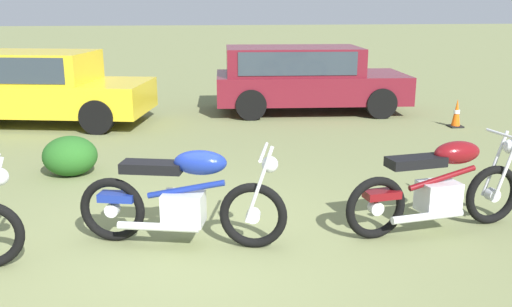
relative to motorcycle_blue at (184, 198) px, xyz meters
The scene contains 7 objects.
ground_plane 0.50m from the motorcycle_blue, 81.31° to the right, with size 120.00×120.00×0.00m, color olive.
motorcycle_blue is the anchor object (origin of this frame).
motorcycle_maroon 2.65m from the motorcycle_blue, ahead, with size 2.06×0.73×1.02m.
car_yellow 6.87m from the motorcycle_blue, 114.24° to the left, with size 4.46×2.61×1.43m.
car_burgundy 7.32m from the motorcycle_blue, 68.89° to the left, with size 4.25×2.16×1.43m.
traffic_cone 7.17m from the motorcycle_blue, 42.34° to the left, with size 0.25×0.25×0.56m.
shrub_low 3.00m from the motorcycle_blue, 121.66° to the left, with size 0.75×0.67×0.56m.
Camera 1 is at (0.02, -5.07, 2.33)m, focal length 38.82 mm.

